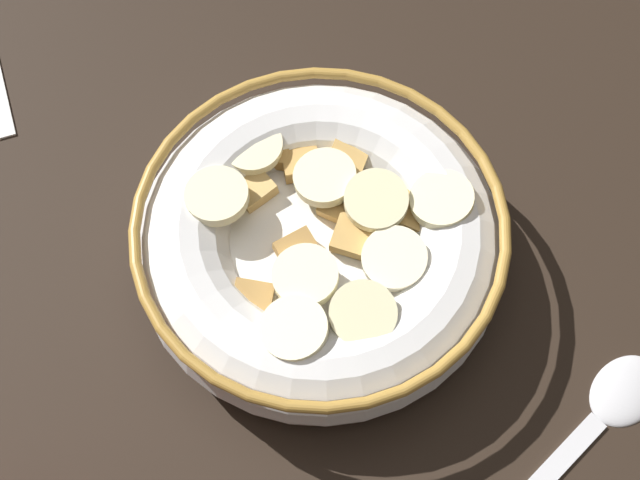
{
  "coord_description": "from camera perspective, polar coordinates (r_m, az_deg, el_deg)",
  "views": [
    {
      "loc": [
        -18.92,
        4.48,
        44.21
      ],
      "look_at": [
        0.0,
        0.0,
        3.0
      ],
      "focal_mm": 49.94,
      "sensor_mm": 36.0,
      "label": 1
    }
  ],
  "objects": [
    {
      "name": "ground_plane",
      "position": [
        0.49,
        -0.0,
        -1.99
      ],
      "size": [
        135.02,
        135.02,
        2.0
      ],
      "primitive_type": "cube",
      "color": "black"
    },
    {
      "name": "cereal_bowl",
      "position": [
        0.46,
        0.02,
        -0.13
      ],
      "size": [
        19.0,
        19.0,
        5.41
      ],
      "color": "white",
      "rests_on": "ground_plane"
    },
    {
      "name": "spoon",
      "position": [
        0.47,
        17.35,
        -11.04
      ],
      "size": [
        10.19,
        15.52,
        0.8
      ],
      "color": "silver",
      "rests_on": "ground_plane"
    }
  ]
}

